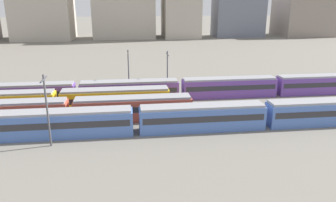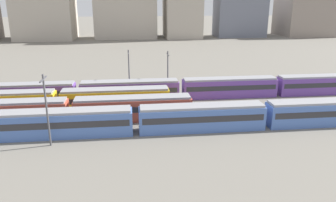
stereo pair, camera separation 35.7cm
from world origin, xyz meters
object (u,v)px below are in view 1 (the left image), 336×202
(train_track_1, at_px, (5,113))
(catenary_pole_0, at_px, (47,107))
(train_track_0, at_px, (136,120))
(catenary_pole_3, at_px, (129,70))
(catenary_pole_1, at_px, (167,70))
(train_track_3, at_px, (180,89))

(train_track_1, bearing_deg, catenary_pole_0, -45.22)
(train_track_1, distance_m, catenary_pole_0, 11.97)
(train_track_0, bearing_deg, catenary_pole_3, 92.31)
(catenary_pole_0, relative_size, catenary_pole_1, 1.10)
(train_track_0, distance_m, train_track_1, 19.83)
(train_track_3, distance_m, catenary_pole_3, 10.54)
(catenary_pole_0, xyz_separation_m, catenary_pole_3, (10.28, 21.86, -0.27))
(train_track_0, xyz_separation_m, catenary_pole_0, (-11.04, -2.96, 3.34))
(train_track_1, height_order, catenary_pole_3, catenary_pole_3)
(train_track_0, bearing_deg, catenary_pole_0, -164.99)
(train_track_3, xyz_separation_m, catenary_pole_1, (-2.04, 3.26, 2.88))
(train_track_1, distance_m, catenary_pole_1, 29.39)
(train_track_1, xyz_separation_m, train_track_3, (27.91, 10.40, 0.00))
(train_track_1, bearing_deg, catenary_pole_3, 36.70)
(catenary_pole_3, bearing_deg, train_track_1, -143.30)
(catenary_pole_1, height_order, catenary_pole_3, catenary_pole_3)
(train_track_1, relative_size, catenary_pole_3, 6.28)
(catenary_pole_0, bearing_deg, catenary_pole_3, 64.82)
(train_track_1, xyz_separation_m, catenary_pole_3, (18.37, 13.70, 3.07))
(train_track_1, height_order, train_track_3, same)
(train_track_0, bearing_deg, catenary_pole_1, 70.37)
(train_track_0, height_order, catenary_pole_0, catenary_pole_0)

